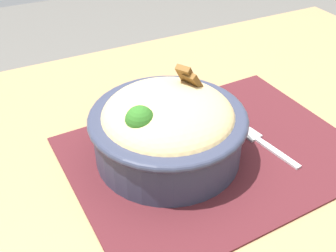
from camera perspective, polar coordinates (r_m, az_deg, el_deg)
The scene contains 4 objects.
table at distance 0.61m, azimuth 3.59°, elevation -10.52°, with size 1.18×0.79×0.74m.
placemat at distance 0.58m, azimuth 6.44°, elevation -3.86°, with size 0.40×0.29×0.00m, color #47191E.
bowl at distance 0.54m, azimuth -0.02°, elevation -0.00°, with size 0.21×0.21×0.12m.
fork at distance 0.60m, azimuth 13.06°, elevation -2.15°, with size 0.03×0.13×0.00m.
Camera 1 is at (-0.22, -0.36, 1.11)m, focal length 42.91 mm.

